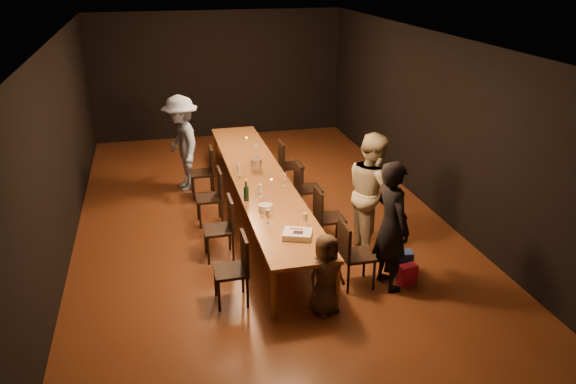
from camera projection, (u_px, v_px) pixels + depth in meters
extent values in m
plane|color=#3F200F|center=(260.00, 218.00, 9.60)|extent=(10.00, 10.00, 0.00)
cube|color=black|center=(219.00, 75.00, 13.50)|extent=(6.00, 0.04, 3.00)
cube|color=black|center=(376.00, 307.00, 4.54)|extent=(6.00, 0.04, 3.00)
cube|color=black|center=(61.00, 147.00, 8.36)|extent=(0.04, 10.00, 3.00)
cube|color=black|center=(429.00, 121.00, 9.68)|extent=(0.04, 10.00, 3.00)
cube|color=silver|center=(257.00, 38.00, 8.44)|extent=(6.00, 10.00, 0.04)
cube|color=#9A622D|center=(259.00, 178.00, 9.32)|extent=(0.90, 6.00, 0.05)
cylinder|color=#9A622D|center=(274.00, 294.00, 6.78)|extent=(0.08, 0.08, 0.70)
cylinder|color=#9A622D|center=(337.00, 286.00, 6.96)|extent=(0.08, 0.08, 0.70)
cylinder|color=#9A622D|center=(215.00, 148.00, 11.98)|extent=(0.08, 0.08, 0.70)
cylinder|color=#9A622D|center=(252.00, 145.00, 12.15)|extent=(0.08, 0.08, 0.70)
imported|color=black|center=(392.00, 226.00, 7.29)|extent=(0.52, 0.71, 1.78)
imported|color=#C6BA94|center=(372.00, 192.00, 8.29)|extent=(0.69, 0.89, 1.82)
imported|color=#849ECC|center=(182.00, 143.00, 10.48)|extent=(0.90, 1.28, 1.81)
imported|color=#443426|center=(326.00, 275.00, 6.86)|extent=(0.61, 0.51, 1.06)
cube|color=#E0214F|center=(407.00, 275.00, 7.59)|extent=(0.27, 0.18, 0.29)
cube|color=#2546A2|center=(402.00, 263.00, 7.84)|extent=(0.30, 0.23, 0.34)
cube|color=white|center=(297.00, 234.00, 7.28)|extent=(0.45, 0.41, 0.08)
cube|color=black|center=(298.00, 232.00, 7.24)|extent=(0.15, 0.13, 0.00)
cube|color=red|center=(296.00, 229.00, 7.33)|extent=(0.19, 0.10, 0.00)
cylinder|color=white|center=(266.00, 208.00, 8.01)|extent=(0.26, 0.26, 0.11)
cylinder|color=silver|center=(256.00, 165.00, 9.53)|extent=(0.23, 0.23, 0.21)
cylinder|color=#B2B7B2|center=(300.00, 229.00, 7.50)|extent=(0.05, 0.05, 0.03)
cylinder|color=#B2B7B2|center=(271.00, 180.00, 9.12)|extent=(0.05, 0.05, 0.03)
cylinder|color=#B2B7B2|center=(246.00, 138.00, 11.23)|extent=(0.05, 0.05, 0.03)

